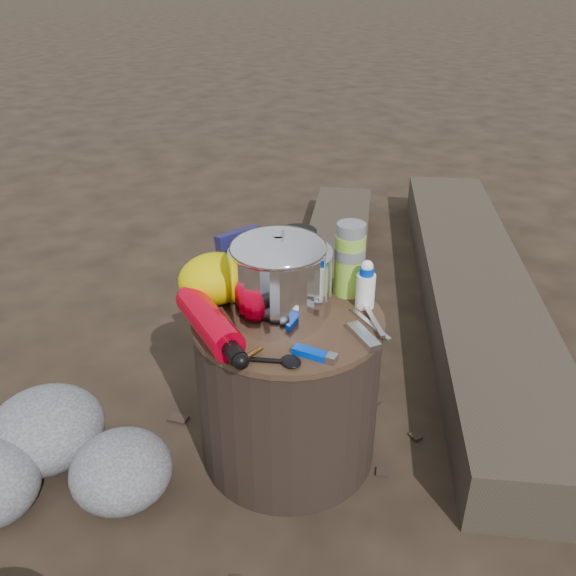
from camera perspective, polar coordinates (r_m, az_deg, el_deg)
name	(u,v)px	position (r m, az deg, el deg)	size (l,w,h in m)	color
ground	(288,449)	(1.62, 0.00, -15.06)	(60.00, 60.00, 0.00)	#2D2219
stump	(288,387)	(1.49, 0.00, -9.42)	(0.44, 0.44, 0.40)	black
rock_ring	(68,564)	(1.33, -20.24, -23.47)	(0.49, 1.08, 0.21)	slate
log_main	(473,288)	(2.25, 17.25, -0.04)	(0.34, 2.01, 0.17)	#342D23
log_small	(335,257)	(2.46, 4.46, 2.98)	(0.25, 1.38, 0.11)	#342D23
foil_windscreen	(280,280)	(1.38, -0.74, 0.81)	(0.24, 0.24, 0.14)	silver
camping_pot	(279,277)	(1.32, -0.91, 1.05)	(0.21, 0.21, 0.21)	white
fuel_bottle	(209,322)	(1.30, -7.49, -3.24)	(0.07, 0.29, 0.07)	red
thermos	(350,260)	(1.44, 5.89, 2.71)	(0.07, 0.07, 0.18)	#92CD3A
travel_mug	(298,256)	(1.50, 0.93, 3.10)	(0.09, 0.09, 0.13)	black
stuff_sack	(215,279)	(1.42, -6.95, 0.90)	(0.18, 0.14, 0.12)	#DCC700
food_pouch	(241,260)	(1.47, -4.51, 2.67)	(0.12, 0.03, 0.15)	#161447
lighter	(310,353)	(1.24, 2.15, -6.17)	(0.02, 0.09, 0.02)	#0235C1
multitool	(364,336)	(1.30, 7.21, -4.57)	(0.03, 0.10, 0.01)	#B4B4B9
pot_grabber	(370,323)	(1.35, 7.81, -3.30)	(0.04, 0.15, 0.01)	#B4B4B9
spork	(256,359)	(1.22, -3.07, -6.79)	(0.03, 0.15, 0.01)	black
squeeze_bottle	(366,287)	(1.40, 7.41, 0.13)	(0.04, 0.04, 0.11)	white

